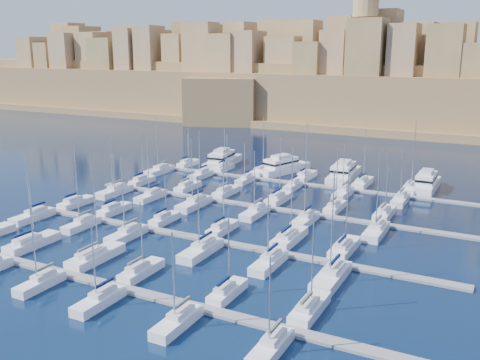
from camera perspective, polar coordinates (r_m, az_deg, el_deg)
The scene contains 55 objects.
ground at distance 102.94m, azimuth 0.24°, elevation -4.47°, with size 600.00×600.00×0.00m, color black.
pontoon_near at distance 76.34m, azimuth -11.70°, elevation -11.44°, with size 84.00×2.00×0.40m, color slate.
pontoon_mid_near at distance 92.96m, azimuth -3.15°, elevation -6.43°, with size 84.00×2.00×0.40m, color slate.
pontoon_mid_far at distance 111.46m, azimuth 2.58°, elevation -2.92°, with size 84.00×2.00×0.40m, color slate.
pontoon_far at distance 131.05m, azimuth 6.62°, elevation -0.42°, with size 84.00×2.00×0.40m, color slate.
sailboat_1 at distance 96.60m, azimuth -21.32°, elevation -6.26°, with size 3.00×10.00×14.33m.
sailboat_2 at distance 87.49m, azimuth -15.17°, elevation -7.85°, with size 3.19×10.63×17.46m.
sailboat_3 at distance 80.82m, azimuth -10.52°, elevation -9.50°, with size 2.51×8.36×11.39m.
sailboat_4 at distance 73.19m, azimuth -1.38°, elevation -11.83°, with size 2.33×7.76×12.57m.
sailboat_5 at distance 69.47m, azimuth 7.42°, elevation -13.44°, with size 2.68×8.92×13.26m.
sailboat_8 at distance 80.63m, azimuth -20.52°, elevation -10.24°, with size 2.30×7.67×12.66m.
sailboat_9 at distance 73.24m, azimuth -14.76°, elevation -12.32°, with size 2.48×8.26×11.53m.
sailboat_10 at distance 66.45m, azimuth -6.69°, elevation -14.78°, with size 2.47×8.25×12.49m.
sailboat_11 at distance 61.30m, azimuth 3.32°, elevation -17.38°, with size 2.45×8.16×11.80m.
sailboat_12 at distance 117.95m, azimuth -17.10°, elevation -2.32°, with size 2.61×8.69×13.51m.
sailboat_13 at distance 110.98m, azimuth -13.29°, elevation -3.09°, with size 2.50×8.32×12.47m.
sailboat_14 at distance 103.26m, azimuth -8.04°, elevation -4.14°, with size 2.31×7.71×12.10m.
sailboat_15 at distance 97.13m, azimuth -1.89°, elevation -5.17°, with size 2.50×8.32×13.33m.
sailboat_16 at distance 92.81m, azimuth 5.28°, elevation -6.13°, with size 3.09×10.31×16.25m.
sailboat_17 at distance 89.57m, azimuth 11.05°, elevation -7.11°, with size 2.88×9.61×13.78m.
sailboat_18 at distance 111.37m, azimuth -21.20°, elevation -3.61°, with size 2.81×9.36×12.59m.
sailboat_19 at distance 103.40m, azimuth -16.53°, elevation -4.56°, with size 2.46×8.18×13.14m.
sailboat_20 at distance 96.14m, azimuth -11.96°, elevation -5.67°, with size 2.71×9.04×14.91m.
sailboat_21 at distance 87.25m, azimuth -4.16°, elevation -7.46°, with size 3.01×10.02×13.49m.
sailboat_22 at distance 82.47m, azimuth 3.11°, elevation -8.76°, with size 2.74×9.14×13.39m.
sailboat_23 at distance 78.61m, azimuth 9.72°, elevation -10.10°, with size 3.17×10.57×16.79m.
sailboat_24 at distance 133.18m, azimuth -10.41°, elevation -0.08°, with size 2.39×7.98×13.78m.
sailboat_25 at distance 125.93m, azimuth -5.60°, elevation -0.73°, with size 2.53×8.42×13.43m.
sailboat_26 at distance 121.00m, azimuth -1.51°, elevation -1.28°, with size 2.62×8.74×14.27m.
sailboat_27 at distance 116.01m, azimuth 4.12°, elevation -1.98°, with size 2.89×9.64×14.25m.
sailboat_28 at distance 111.23m, azimuth 10.08°, elevation -2.88°, with size 2.50×8.33×12.43m.
sailboat_29 at distance 109.39m, azimuth 15.15°, elevation -3.44°, with size 2.83×9.43×13.29m.
sailboat_30 at distance 124.72m, azimuth -13.21°, elevation -1.18°, with size 3.03×10.09×14.95m.
sailboat_31 at distance 119.29m, azimuth -9.49°, elevation -1.69°, with size 2.67×8.90×14.34m.
sailboat_32 at distance 112.35m, azimuth -4.90°, elevation -2.52°, with size 3.08×10.26×14.83m.
sailboat_33 at distance 106.32m, azimuth 1.65°, elevation -3.45°, with size 2.75×9.16×13.49m.
sailboat_34 at distance 102.49m, azimuth 6.98°, elevation -4.22°, with size 2.71×9.04×14.73m.
sailboat_35 at distance 98.60m, azimuth 14.31°, elevation -5.30°, with size 2.93×9.76×15.60m.
sailboat_36 at distance 151.32m, azimuth -5.57°, elevation 1.77°, with size 2.52×8.40×12.21m.
sailboat_37 at distance 145.25m, azimuth -1.73°, elevation 1.31°, with size 2.39×7.97×11.60m.
sailboat_38 at distance 141.23m, azimuth 2.37°, elevation 0.95°, with size 2.99×9.98×15.40m.
sailboat_39 at distance 136.71m, azimuth 6.95°, elevation 0.42°, with size 2.98×9.94×14.63m.
sailboat_40 at distance 132.49m, azimuth 12.94°, elevation -0.28°, with size 2.98×9.93×13.74m.
sailboat_41 at distance 130.29m, azimuth 17.74°, elevation -0.83°, with size 2.97×9.91×16.72m.
sailboat_42 at distance 143.49m, azimuth -8.60°, elevation 1.02°, with size 3.05×10.16×15.64m.
sailboat_43 at distance 137.34m, azimuth -4.20°, elevation 0.54°, with size 2.60×8.65×12.56m.
sailboat_44 at distance 131.96m, azimuth 0.58°, elevation 0.00°, with size 2.21×7.37×10.32m.
sailboat_45 at distance 126.90m, azimuth 5.66°, elevation -0.64°, with size 2.25×7.50×10.49m.
sailboat_46 at distance 122.32m, azimuth 10.95°, elevation -1.37°, with size 2.72×9.07×12.01m.
sailboat_47 at distance 119.78m, azimuth 16.74°, elevation -2.05°, with size 2.60×8.68×12.06m.
motor_yacht_a at distance 150.85m, azimuth -1.88°, elevation 2.18°, with size 7.31×17.98×5.25m.
motor_yacht_b at distance 142.78m, azimuth 4.52°, elevation 1.46°, with size 10.20×17.69×5.25m.
motor_yacht_c at distance 137.61m, azimuth 11.00°, elevation 0.77°, with size 6.33×17.86×5.25m.
motor_yacht_d at distance 132.42m, azimuth 19.26°, elevation -0.29°, with size 4.64×15.07×5.25m.
fortified_city at distance 246.93m, azimuth 17.06°, elevation 9.25°, with size 460.00×108.95×59.52m.
Camera 1 is at (44.43, -86.95, 32.61)m, focal length 40.00 mm.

